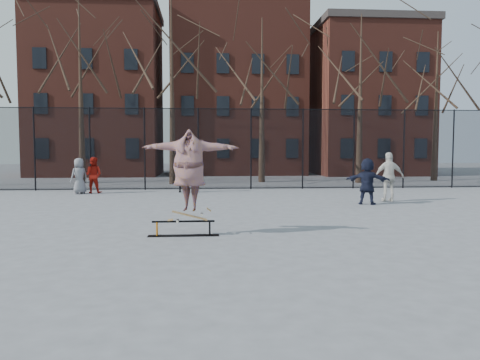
{
  "coord_description": "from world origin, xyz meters",
  "views": [
    {
      "loc": [
        -1.13,
        -10.04,
        2.07
      ],
      "look_at": [
        -0.24,
        1.5,
        1.26
      ],
      "focal_mm": 35.0,
      "sensor_mm": 36.0,
      "label": 1
    }
  ],
  "objects": [
    {
      "name": "skate_rail",
      "position": [
        -1.62,
        0.87,
        0.14
      ],
      "size": [
        1.66,
        0.25,
        0.36
      ],
      "color": "black",
      "rests_on": "ground"
    },
    {
      "name": "bystander_navy",
      "position": [
        4.79,
        6.47,
        0.84
      ],
      "size": [
        1.63,
        1.13,
        1.69
      ],
      "primitive_type": "imported",
      "rotation": [
        0.0,
        0.0,
        2.69
      ],
      "color": "black",
      "rests_on": "ground"
    },
    {
      "name": "bystander_red",
      "position": [
        -6.13,
        11.52,
        0.82
      ],
      "size": [
        0.87,
        0.71,
        1.64
      ],
      "primitive_type": "imported",
      "rotation": [
        0.0,
        0.0,
        3.02
      ],
      "color": "#A7180E",
      "rests_on": "ground"
    },
    {
      "name": "bystander_white",
      "position": [
        5.96,
        7.35,
        0.95
      ],
      "size": [
        1.14,
        0.55,
        1.89
      ],
      "primitive_type": "imported",
      "rotation": [
        0.0,
        0.0,
        3.06
      ],
      "color": "silver",
      "rests_on": "ground"
    },
    {
      "name": "skateboard",
      "position": [
        -1.47,
        0.87,
        0.42
      ],
      "size": [
        0.91,
        0.22,
        0.11
      ],
      "primitive_type": null,
      "color": "#9D753F",
      "rests_on": "skate_rail"
    },
    {
      "name": "fence",
      "position": [
        -0.01,
        13.0,
        2.05
      ],
      "size": [
        34.03,
        0.07,
        4.0
      ],
      "color": "black",
      "rests_on": "ground"
    },
    {
      "name": "bystander_black",
      "position": [
        -2.08,
        11.56,
        0.96
      ],
      "size": [
        0.74,
        0.53,
        1.91
      ],
      "primitive_type": "imported",
      "rotation": [
        0.0,
        0.0,
        3.03
      ],
      "color": "black",
      "rests_on": "ground"
    },
    {
      "name": "bystander_grey",
      "position": [
        -6.68,
        11.23,
        0.8
      ],
      "size": [
        0.93,
        0.89,
        1.61
      ],
      "primitive_type": "imported",
      "rotation": [
        0.0,
        0.0,
        3.83
      ],
      "color": "slate",
      "rests_on": "ground"
    },
    {
      "name": "ground",
      "position": [
        0.0,
        0.0,
        0.0
      ],
      "size": [
        100.0,
        100.0,
        0.0
      ],
      "primitive_type": "plane",
      "color": "slate"
    },
    {
      "name": "rowhouses",
      "position": [
        0.72,
        26.0,
        6.06
      ],
      "size": [
        29.0,
        7.0,
        13.0
      ],
      "color": "#5D281E",
      "rests_on": "ground"
    },
    {
      "name": "skater",
      "position": [
        -1.47,
        0.87,
        1.42
      ],
      "size": [
        2.42,
        1.11,
        1.9
      ],
      "primitive_type": "imported",
      "rotation": [
        0.0,
        0.0,
        -0.21
      ],
      "color": "#3A3585",
      "rests_on": "skateboard"
    },
    {
      "name": "tree_row",
      "position": [
        -0.25,
        17.15,
        7.36
      ],
      "size": [
        33.66,
        7.46,
        10.67
      ],
      "color": "black",
      "rests_on": "ground"
    }
  ]
}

